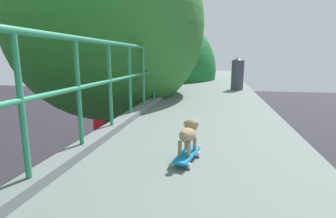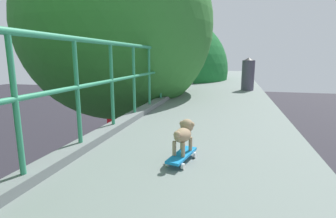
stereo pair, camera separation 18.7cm
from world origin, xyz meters
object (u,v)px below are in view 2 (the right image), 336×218
Objects in this scene: litter_bin at (248,74)px; car_yellow_cab_seventh at (141,163)px; toy_skateboard at (182,156)px; car_red_taxi_sixth at (56,183)px; city_bus at (142,110)px; small_dog at (184,133)px.

car_yellow_cab_seventh is at bearing 131.40° from litter_bin.
litter_bin is at bearing -48.60° from car_yellow_cab_seventh.
car_yellow_cab_seventh is 8.52× the size of toy_skateboard.
car_red_taxi_sixth is 3.99× the size of litter_bin.
toy_skateboard reaches higher than car_red_taxi_sixth.
toy_skateboard is 5.95m from litter_bin.
car_red_taxi_sixth is at bearing -89.66° from city_bus.
small_dog is (8.61, -8.82, 5.96)m from car_red_taxi_sixth.
toy_skateboard is (8.60, -8.88, 5.75)m from car_red_taxi_sixth.
small_dog is (0.01, 0.06, 0.21)m from toy_skateboard.
toy_skateboard is at bearing -95.78° from small_dog.
city_bus is 24.91m from toy_skateboard.
car_yellow_cab_seventh is 14.81m from toy_skateboard.
car_yellow_cab_seventh is 10.96m from litter_bin.
car_red_taxi_sixth is at bearing 134.10° from toy_skateboard.
car_yellow_cab_seventh is 0.39× the size of city_bus.
litter_bin is (5.97, -6.77, 6.23)m from car_yellow_cab_seventh.
litter_bin reaches higher than small_dog.
city_bus is (-0.08, 14.03, 1.24)m from car_red_taxi_sixth.
litter_bin is at bearing -60.76° from city_bus.
city_bus is 20.14m from litter_bin.
small_dog reaches higher than car_red_taxi_sixth.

